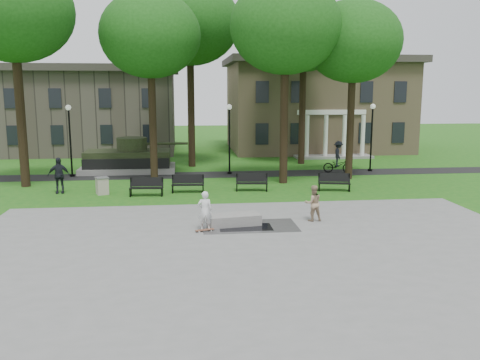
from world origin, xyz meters
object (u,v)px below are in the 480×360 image
object	(u,v)px
skateboarder	(205,211)
trash_bin	(102,186)
park_bench_0	(146,186)
concrete_block	(234,220)
friend_watching	(313,203)
cyclist	(338,160)

from	to	relation	value
skateboarder	trash_bin	bearing A→B (deg)	-56.00
trash_bin	park_bench_0	bearing A→B (deg)	-15.83
concrete_block	trash_bin	size ratio (longest dim) A/B	2.29
trash_bin	friend_watching	bearing A→B (deg)	-34.63
friend_watching	concrete_block	bearing A→B (deg)	-0.51
friend_watching	cyclist	xyz separation A→B (m)	(5.05, 12.74, 0.09)
cyclist	trash_bin	world-z (taller)	cyclist
cyclist	trash_bin	xyz separation A→B (m)	(-15.14, -5.76, -0.41)
skateboarder	trash_bin	size ratio (longest dim) A/B	1.70
skateboarder	trash_bin	world-z (taller)	skateboarder
concrete_block	friend_watching	distance (m)	3.56
friend_watching	park_bench_0	size ratio (longest dim) A/B	0.87
friend_watching	trash_bin	size ratio (longest dim) A/B	1.65
friend_watching	cyclist	size ratio (longest dim) A/B	0.72
friend_watching	cyclist	distance (m)	13.70
friend_watching	trash_bin	distance (m)	12.28
skateboarder	park_bench_0	bearing A→B (deg)	-68.23
concrete_block	trash_bin	bearing A→B (deg)	132.28
concrete_block	cyclist	distance (m)	15.58
trash_bin	cyclist	bearing A→B (deg)	20.83
concrete_block	park_bench_0	xyz separation A→B (m)	(-4.13, 6.55, 0.28)
concrete_block	trash_bin	distance (m)	9.80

